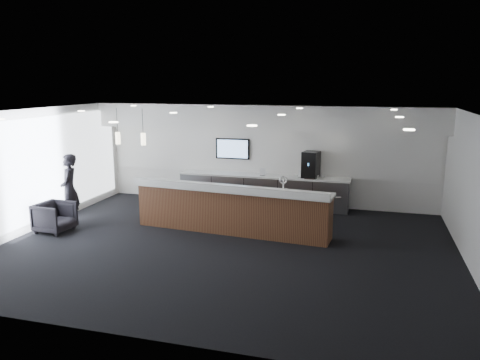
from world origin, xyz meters
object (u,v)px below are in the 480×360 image
(coffee_machine, at_px, (311,165))
(armchair, at_px, (55,217))
(service_counter, at_px, (232,209))
(lounge_guest, at_px, (70,189))

(coffee_machine, xyz_separation_m, armchair, (-5.80, -3.73, -0.95))
(service_counter, xyz_separation_m, armchair, (-4.20, -1.15, -0.21))
(armchair, bearing_deg, lounge_guest, 5.49)
(coffee_machine, height_order, armchair, coffee_machine)
(coffee_machine, distance_m, lounge_guest, 6.57)
(service_counter, relative_size, armchair, 6.13)
(armchair, bearing_deg, coffee_machine, -52.99)
(armchair, distance_m, lounge_guest, 0.88)
(service_counter, xyz_separation_m, coffee_machine, (1.60, 2.57, 0.75))
(service_counter, bearing_deg, armchair, -159.51)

